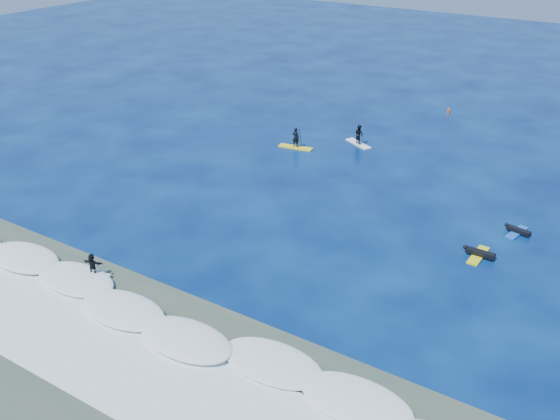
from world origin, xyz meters
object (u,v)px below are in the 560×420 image
Objects in this scene: sup_paddler_left at (296,141)px; wave_surfer at (93,266)px; marker_buoy at (449,111)px; prone_paddler_near at (479,254)px; prone_paddler_far at (517,231)px; sup_paddler_center at (359,136)px.

wave_surfer is (0.83, -21.57, 0.14)m from sup_paddler_left.
sup_paddler_left is at bearing -115.75° from marker_buoy.
prone_paddler_near is at bearing -67.39° from marker_buoy.
prone_paddler_far is at bearing 27.61° from wave_surfer.
prone_paddler_near is 1.10× the size of prone_paddler_far.
wave_surfer is (-16.23, -12.92, 0.58)m from prone_paddler_near.
sup_paddler_center reaches higher than prone_paddler_far.
prone_paddler_near is 20.75m from wave_surfer.
sup_paddler_left is 5.10m from sup_paddler_center.
wave_surfer is at bearing -68.71° from sup_paddler_center.
prone_paddler_far is at bearing -14.84° from prone_paddler_near.
prone_paddler_far is (18.19, -4.83, -0.46)m from sup_paddler_left.
prone_paddler_near is (13.24, -12.03, -0.53)m from sup_paddler_center.
prone_paddler_far is (1.13, 3.82, -0.02)m from prone_paddler_near.
sup_paddler_center is at bearing 66.82° from wave_surfer.
sup_paddler_center is 1.28× the size of prone_paddler_far.
sup_paddler_center is at bearing -106.37° from marker_buoy.
sup_paddler_left reaches higher than prone_paddler_far.
sup_paddler_left is 1.54× the size of wave_surfer.
marker_buoy is at bearing 101.75° from sup_paddler_center.
prone_paddler_far is 22.64m from marker_buoy.
sup_paddler_center is at bearing 32.77° from sup_paddler_left.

